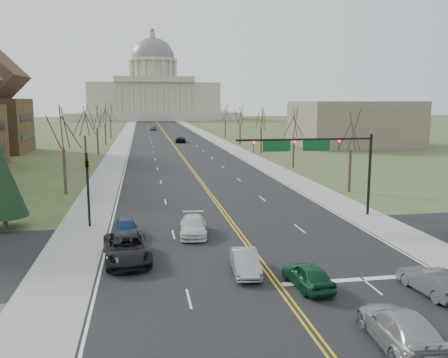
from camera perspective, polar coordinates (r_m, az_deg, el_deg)
name	(u,v)px	position (r m, az deg, el deg)	size (l,w,h in m)	color
ground	(273,278)	(27.75, 5.89, -11.81)	(600.00, 600.00, 0.00)	#405128
road	(168,137)	(135.44, -6.79, 5.04)	(20.00, 380.00, 0.01)	black
cross_road	(249,247)	(33.23, 3.08, -8.16)	(120.00, 14.00, 0.01)	black
sidewalk_left	(125,138)	(135.34, -11.88, 4.90)	(4.00, 380.00, 0.03)	gray
sidewalk_right	(210,136)	(136.60, -1.73, 5.14)	(4.00, 380.00, 0.03)	gray
center_line	(168,137)	(135.44, -6.79, 5.04)	(0.42, 380.00, 0.01)	gold
edge_line_left	(133,137)	(135.28, -10.95, 4.93)	(0.15, 380.00, 0.01)	silver
edge_line_right	(202,137)	(136.31, -2.65, 5.12)	(0.15, 380.00, 0.01)	silver
stop_bar	(363,279)	(28.59, 16.35, -11.47)	(9.50, 0.50, 0.01)	silver
capitol	(154,94)	(274.93, -8.45, 10.11)	(90.00, 60.00, 50.00)	#B4AA96
signal_mast	(315,151)	(41.28, 10.95, 3.29)	(12.12, 0.44, 7.20)	black
signal_left	(88,181)	(39.14, -16.08, -0.26)	(0.32, 0.36, 6.00)	black
tree_r_0	(351,133)	(53.98, 15.07, 5.36)	(3.74, 3.74, 8.50)	#3A2922
tree_l_0	(62,130)	(53.63, -18.86, 5.58)	(3.96, 3.96, 9.00)	#3A2922
tree_r_1	(294,124)	(72.59, 8.43, 6.52)	(3.74, 3.74, 8.50)	#3A2922
tree_l_1	(84,122)	(73.43, -16.45, 6.57)	(3.96, 3.96, 9.00)	#3A2922
tree_r_2	(261,119)	(91.79, 4.51, 7.15)	(3.74, 3.74, 8.50)	#3A2922
tree_l_2	(97,118)	(93.31, -15.06, 7.14)	(3.96, 3.96, 9.00)	#3A2922
tree_r_3	(240,116)	(111.27, 1.95, 7.55)	(3.74, 3.74, 8.50)	#3A2922
tree_l_3	(105,115)	(113.24, -14.16, 7.51)	(3.96, 3.96, 9.00)	#3A2922
tree_r_4	(225,114)	(130.90, 0.16, 7.82)	(3.74, 3.74, 8.50)	#3A2922
tree_l_4	(110,113)	(133.19, -13.53, 7.76)	(3.96, 3.96, 9.00)	#3A2922
conifer_l	(2,182)	(40.86, -25.10, -0.34)	(3.64, 3.64, 6.50)	#3A2922
bldg_right_mass	(354,124)	(111.47, 15.32, 6.44)	(25.00, 20.00, 10.00)	#6F5E4F
car_nb_inner_lead	(308,275)	(26.51, 10.05, -11.31)	(1.64, 4.07, 1.39)	#0E3F24
car_nb_outer_lead	(431,281)	(27.59, 23.63, -11.15)	(1.45, 4.16, 1.37)	#4A4C52
car_nb_inner_second	(401,329)	(21.58, 20.55, -16.49)	(2.20, 5.40, 1.57)	#989A9F
car_sb_inner_lead	(245,262)	(28.14, 2.56, -9.96)	(1.44, 4.12, 1.36)	gray
car_sb_outer_lead	(127,248)	(30.75, -11.63, -8.17)	(2.75, 5.95, 1.65)	black
car_sb_inner_second	(193,226)	(35.88, -3.71, -5.66)	(1.97, 4.84, 1.40)	silver
car_sb_outer_second	(126,228)	(36.07, -11.70, -5.76)	(1.65, 4.11, 1.40)	navy
car_far_nb	(180,139)	(117.24, -5.26, 4.76)	(2.41, 5.24, 1.46)	black
car_far_sb	(153,128)	(167.31, -8.48, 6.08)	(1.86, 4.63, 1.58)	#52565B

